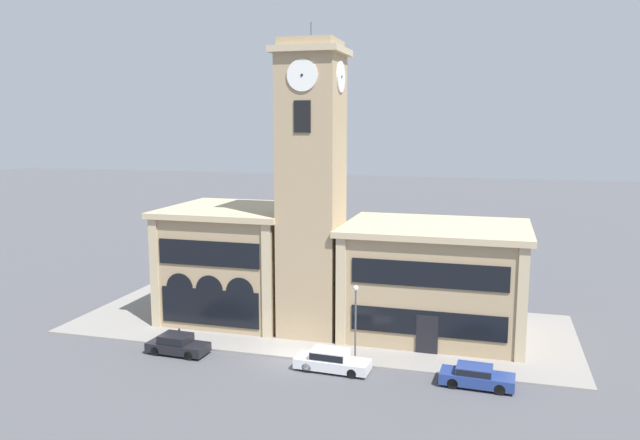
# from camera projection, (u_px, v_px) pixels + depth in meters

# --- Properties ---
(ground_plane) EXTENTS (300.00, 300.00, 0.00)m
(ground_plane) POSITION_uv_depth(u_px,v_px,m) (289.00, 359.00, 42.49)
(ground_plane) COLOR #4C4C51
(sidewalk_kerb) EXTENTS (38.93, 15.06, 0.15)m
(sidewalk_kerb) POSITION_uv_depth(u_px,v_px,m) (319.00, 324.00, 49.63)
(sidewalk_kerb) COLOR gray
(sidewalk_kerb) RESTS_ON ground_plane
(clock_tower) EXTENTS (5.01, 5.01, 23.03)m
(clock_tower) POSITION_uv_depth(u_px,v_px,m) (311.00, 191.00, 46.04)
(clock_tower) COLOR tan
(clock_tower) RESTS_ON ground_plane
(town_hall_left_wing) EXTENTS (10.66, 10.40, 9.14)m
(town_hall_left_wing) POSITION_uv_depth(u_px,v_px,m) (235.00, 262.00, 51.55)
(town_hall_left_wing) COLOR tan
(town_hall_left_wing) RESTS_ON ground_plane
(town_hall_right_wing) EXTENTS (13.71, 10.40, 8.41)m
(town_hall_right_wing) POSITION_uv_depth(u_px,v_px,m) (435.00, 279.00, 47.21)
(town_hall_right_wing) COLOR tan
(town_hall_right_wing) RESTS_ON ground_plane
(parked_car_near) EXTENTS (4.35, 2.02, 1.39)m
(parked_car_near) POSITION_uv_depth(u_px,v_px,m) (177.00, 344.00, 43.40)
(parked_car_near) COLOR black
(parked_car_near) RESTS_ON ground_plane
(parked_car_mid) EXTENTS (4.96, 1.97, 1.41)m
(parked_car_mid) POSITION_uv_depth(u_px,v_px,m) (331.00, 360.00, 40.41)
(parked_car_mid) COLOR silver
(parked_car_mid) RESTS_ON ground_plane
(parked_car_far) EXTENTS (4.52, 1.95, 1.31)m
(parked_car_far) POSITION_uv_depth(u_px,v_px,m) (476.00, 376.00, 37.96)
(parked_car_far) COLOR navy
(parked_car_far) RESTS_ON ground_plane
(street_lamp) EXTENTS (0.36, 0.36, 5.22)m
(street_lamp) POSITION_uv_depth(u_px,v_px,m) (356.00, 311.00, 41.22)
(street_lamp) COLOR #4C4C51
(street_lamp) RESTS_ON sidewalk_kerb
(bollard) EXTENTS (0.18, 0.18, 1.06)m
(bollard) POSITION_uv_depth(u_px,v_px,m) (179.00, 336.00, 45.24)
(bollard) COLOR black
(bollard) RESTS_ON sidewalk_kerb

